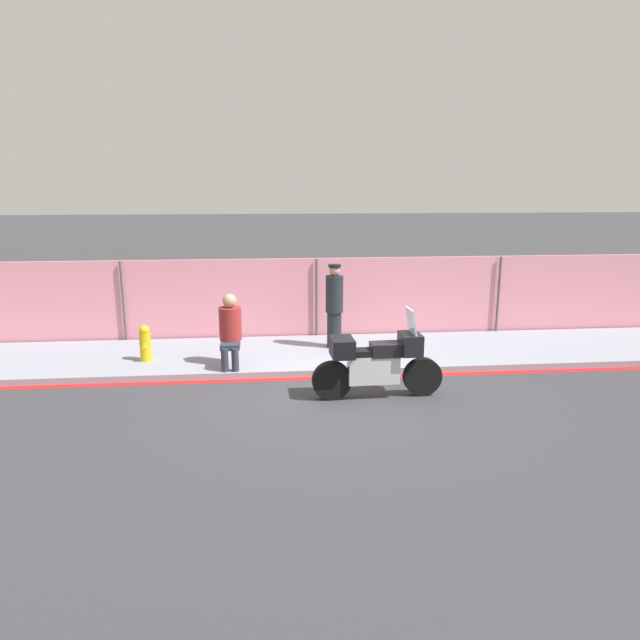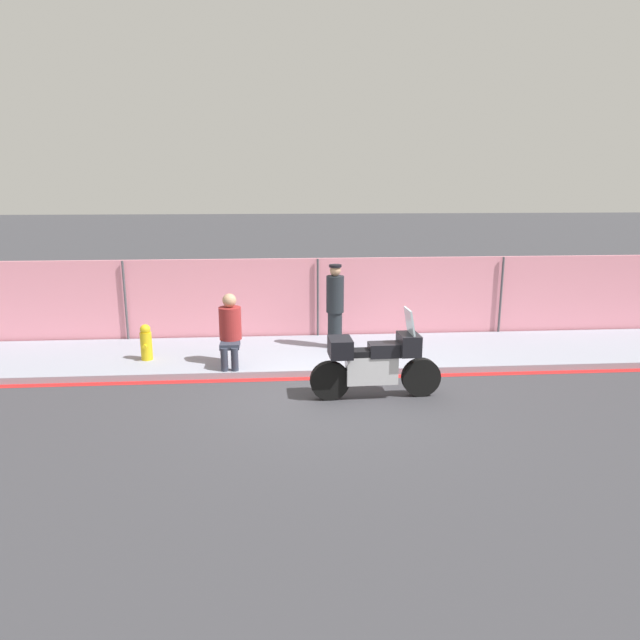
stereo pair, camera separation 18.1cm
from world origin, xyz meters
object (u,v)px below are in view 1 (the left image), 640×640
object	(u,v)px
fire_hydrant	(145,343)
motorcycle	(377,362)
person_seated_on_curb	(230,327)
officer_standing	(334,305)

from	to	relation	value
fire_hydrant	motorcycle	bearing A→B (deg)	-26.27
motorcycle	fire_hydrant	world-z (taller)	motorcycle
person_seated_on_curb	fire_hydrant	xyz separation A→B (m)	(-1.64, 0.44, -0.39)
officer_standing	fire_hydrant	world-z (taller)	officer_standing
motorcycle	person_seated_on_curb	world-z (taller)	motorcycle
motorcycle	officer_standing	xyz separation A→B (m)	(-0.38, 2.61, 0.41)
person_seated_on_curb	officer_standing	bearing A→B (deg)	26.62
motorcycle	officer_standing	bearing A→B (deg)	96.51
person_seated_on_curb	fire_hydrant	world-z (taller)	person_seated_on_curb
motorcycle	fire_hydrant	distance (m)	4.56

